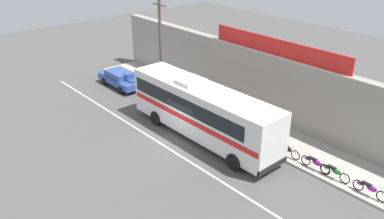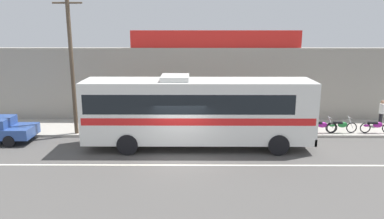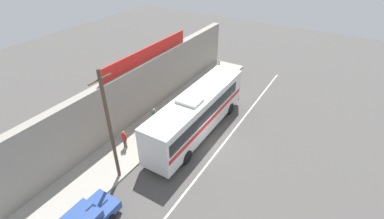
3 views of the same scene
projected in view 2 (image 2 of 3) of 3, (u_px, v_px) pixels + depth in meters
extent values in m
plane|color=#4F4C49|center=(180.00, 159.00, 17.66)|extent=(70.00, 70.00, 0.00)
cube|color=#A8A399|center=(183.00, 128.00, 22.71)|extent=(30.00, 3.60, 0.14)
cube|color=gray|center=(184.00, 85.00, 24.27)|extent=(30.00, 0.70, 4.80)
cube|color=red|center=(216.00, 39.00, 23.59)|extent=(10.97, 0.12, 1.10)
cube|color=silver|center=(179.00, 165.00, 16.88)|extent=(30.00, 0.14, 0.01)
cube|color=silver|center=(198.00, 110.00, 18.90)|extent=(11.59, 2.45, 3.10)
cube|color=black|center=(189.00, 100.00, 18.78)|extent=(10.20, 2.47, 0.96)
cube|color=red|center=(198.00, 116.00, 18.97)|extent=(11.36, 2.47, 0.36)
cube|color=black|center=(311.00, 102.00, 18.77)|extent=(0.04, 2.21, 1.40)
cube|color=black|center=(308.00, 136.00, 19.18)|extent=(0.12, 2.45, 0.36)
cube|color=silver|center=(175.00, 78.00, 18.53)|extent=(1.40, 1.72, 0.24)
cylinder|color=black|center=(269.00, 132.00, 20.32)|extent=(1.04, 0.32, 1.04)
cylinder|color=black|center=(278.00, 145.00, 18.11)|extent=(1.04, 0.32, 1.04)
cylinder|color=black|center=(135.00, 131.00, 20.36)|extent=(1.04, 0.32, 1.04)
cylinder|color=black|center=(128.00, 144.00, 18.15)|extent=(1.04, 0.32, 1.04)
cube|color=black|center=(5.00, 123.00, 19.95)|extent=(0.21, 1.50, 0.34)
cylinder|color=black|center=(24.00, 132.00, 20.94)|extent=(0.62, 0.20, 0.62)
cylinder|color=black|center=(9.00, 141.00, 19.30)|extent=(0.62, 0.20, 0.62)
cylinder|color=brown|center=(72.00, 65.00, 20.45)|extent=(0.22, 0.22, 7.86)
cylinder|color=brown|center=(67.00, 3.00, 19.69)|extent=(1.60, 0.10, 0.10)
torus|color=black|center=(297.00, 128.00, 21.31)|extent=(0.62, 0.06, 0.62)
torus|color=black|center=(275.00, 128.00, 21.32)|extent=(0.62, 0.06, 0.62)
cylinder|color=silver|center=(296.00, 123.00, 21.25)|extent=(0.34, 0.04, 0.65)
cylinder|color=silver|center=(295.00, 117.00, 21.17)|extent=(0.03, 0.56, 0.03)
ellipsoid|color=black|center=(288.00, 125.00, 21.28)|extent=(0.56, 0.22, 0.34)
cube|color=black|center=(283.00, 123.00, 21.25)|extent=(0.52, 0.20, 0.10)
ellipsoid|color=black|center=(277.00, 125.00, 21.29)|extent=(0.36, 0.14, 0.16)
torus|color=black|center=(352.00, 128.00, 21.33)|extent=(0.62, 0.06, 0.62)
torus|color=black|center=(331.00, 128.00, 21.33)|extent=(0.62, 0.06, 0.62)
cylinder|color=silver|center=(351.00, 123.00, 21.26)|extent=(0.34, 0.04, 0.65)
cylinder|color=silver|center=(349.00, 117.00, 21.19)|extent=(0.03, 0.56, 0.03)
ellipsoid|color=#237F38|center=(342.00, 125.00, 21.29)|extent=(0.56, 0.22, 0.34)
cube|color=black|center=(338.00, 123.00, 21.26)|extent=(0.52, 0.20, 0.10)
ellipsoid|color=#237F38|center=(332.00, 125.00, 21.30)|extent=(0.36, 0.14, 0.16)
torus|color=black|center=(332.00, 128.00, 21.30)|extent=(0.62, 0.06, 0.62)
torus|color=black|center=(310.00, 128.00, 21.30)|extent=(0.62, 0.06, 0.62)
cylinder|color=silver|center=(331.00, 123.00, 21.23)|extent=(0.34, 0.04, 0.65)
cylinder|color=silver|center=(330.00, 117.00, 21.16)|extent=(0.03, 0.56, 0.03)
ellipsoid|color=#991E8C|center=(322.00, 125.00, 21.26)|extent=(0.56, 0.22, 0.34)
cube|color=black|center=(317.00, 123.00, 21.23)|extent=(0.52, 0.20, 0.10)
ellipsoid|color=#991E8C|center=(311.00, 125.00, 21.27)|extent=(0.36, 0.14, 0.16)
torus|color=black|center=(365.00, 128.00, 21.30)|extent=(0.62, 0.06, 0.62)
ellipsoid|color=#991E8C|center=(378.00, 125.00, 21.25)|extent=(0.56, 0.22, 0.34)
cube|color=black|center=(373.00, 123.00, 21.23)|extent=(0.52, 0.20, 0.10)
ellipsoid|color=#991E8C|center=(367.00, 125.00, 21.27)|extent=(0.36, 0.14, 0.16)
cylinder|color=brown|center=(122.00, 120.00, 22.85)|extent=(0.13, 0.13, 0.77)
cylinder|color=brown|center=(122.00, 120.00, 22.68)|extent=(0.13, 0.13, 0.77)
cylinder|color=red|center=(121.00, 109.00, 22.61)|extent=(0.30, 0.30, 0.57)
sphere|color=#A37556|center=(121.00, 103.00, 22.52)|extent=(0.21, 0.21, 0.21)
cylinder|color=red|center=(122.00, 108.00, 22.80)|extent=(0.08, 0.08, 0.53)
cylinder|color=red|center=(121.00, 110.00, 22.41)|extent=(0.08, 0.08, 0.53)
cylinder|color=brown|center=(179.00, 120.00, 22.69)|extent=(0.13, 0.13, 0.80)
cylinder|color=brown|center=(178.00, 121.00, 22.52)|extent=(0.13, 0.13, 0.80)
cylinder|color=#2D7A4C|center=(178.00, 109.00, 22.44)|extent=(0.30, 0.30, 0.60)
sphere|color=tan|center=(178.00, 102.00, 22.34)|extent=(0.22, 0.22, 0.22)
cylinder|color=#2D7A4C|center=(178.00, 108.00, 22.63)|extent=(0.08, 0.08, 0.55)
cylinder|color=#2D7A4C|center=(178.00, 109.00, 22.24)|extent=(0.08, 0.08, 0.55)
cylinder|color=black|center=(380.00, 119.00, 22.91)|extent=(0.13, 0.13, 0.78)
cylinder|color=black|center=(381.00, 120.00, 22.73)|extent=(0.13, 0.13, 0.78)
cylinder|color=white|center=(382.00, 109.00, 22.67)|extent=(0.30, 0.30, 0.58)
sphere|color=#A37556|center=(382.00, 102.00, 22.57)|extent=(0.21, 0.21, 0.21)
cylinder|color=white|center=(380.00, 108.00, 22.86)|extent=(0.08, 0.08, 0.54)
cylinder|color=white|center=(383.00, 109.00, 22.47)|extent=(0.08, 0.08, 0.54)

